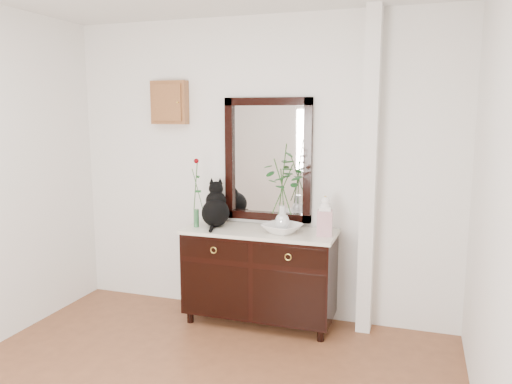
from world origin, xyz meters
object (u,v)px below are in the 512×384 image
(ginger_jar, at_px, (325,215))
(sideboard, at_px, (260,271))
(lotus_bowl, at_px, (282,228))
(cat, at_px, (215,204))

(ginger_jar, bearing_deg, sideboard, 179.42)
(lotus_bowl, relative_size, ginger_jar, 0.95)
(cat, xyz_separation_m, lotus_bowl, (0.64, -0.07, -0.16))
(lotus_bowl, xyz_separation_m, ginger_jar, (0.36, 0.04, 0.13))
(sideboard, relative_size, lotus_bowl, 4.18)
(sideboard, distance_m, cat, 0.72)
(cat, bearing_deg, ginger_jar, -19.82)
(lotus_bowl, height_order, ginger_jar, ginger_jar)
(cat, height_order, lotus_bowl, cat)
(sideboard, relative_size, cat, 3.29)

